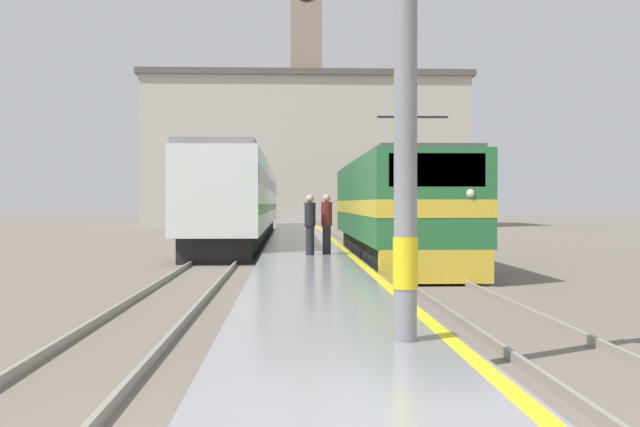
# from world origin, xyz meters

# --- Properties ---
(ground_plane) EXTENTS (200.00, 200.00, 0.00)m
(ground_plane) POSITION_xyz_m (0.00, 30.00, 0.00)
(ground_plane) COLOR #70665B
(platform) EXTENTS (2.89, 140.00, 0.44)m
(platform) POSITION_xyz_m (0.00, 25.00, 0.22)
(platform) COLOR gray
(platform) RESTS_ON ground
(rail_track_near) EXTENTS (2.83, 140.00, 0.16)m
(rail_track_near) POSITION_xyz_m (2.94, 25.00, 0.03)
(rail_track_near) COLOR #70665B
(rail_track_near) RESTS_ON ground
(rail_track_far) EXTENTS (2.83, 140.00, 0.16)m
(rail_track_far) POSITION_xyz_m (-3.01, 25.00, 0.03)
(rail_track_far) COLOR #70665B
(rail_track_far) RESTS_ON ground
(locomotive_train) EXTENTS (2.92, 14.53, 4.51)m
(locomotive_train) POSITION_xyz_m (2.94, 19.17, 1.81)
(locomotive_train) COLOR black
(locomotive_train) RESTS_ON ground
(passenger_train) EXTENTS (2.92, 33.14, 4.10)m
(passenger_train) POSITION_xyz_m (-3.01, 34.45, 2.20)
(passenger_train) COLOR black
(passenger_train) RESTS_ON ground
(person_on_platform) EXTENTS (0.34, 0.34, 1.86)m
(person_on_platform) POSITION_xyz_m (0.58, 17.49, 1.42)
(person_on_platform) COLOR #23232D
(person_on_platform) RESTS_ON platform
(second_waiting_passenger) EXTENTS (0.34, 0.34, 1.84)m
(second_waiting_passenger) POSITION_xyz_m (0.05, 17.09, 1.41)
(second_waiting_passenger) COLOR #23232D
(second_waiting_passenger) RESTS_ON platform
(clock_tower) EXTENTS (3.83, 3.83, 27.90)m
(clock_tower) POSITION_xyz_m (1.11, 69.44, 14.64)
(clock_tower) COLOR gray
(clock_tower) RESTS_ON ground
(station_building) EXTENTS (27.62, 10.54, 12.90)m
(station_building) POSITION_xyz_m (0.84, 59.88, 6.47)
(station_building) COLOR #B7B2A3
(station_building) RESTS_ON ground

